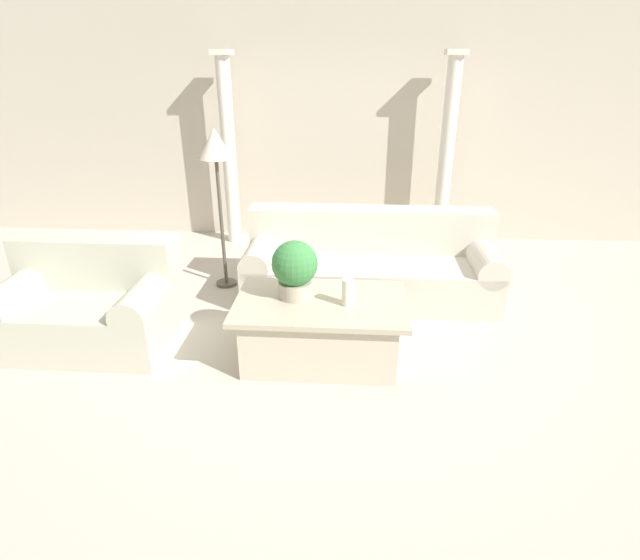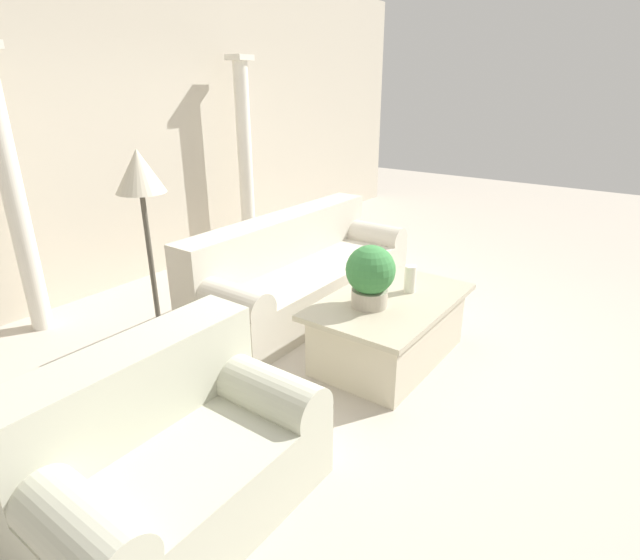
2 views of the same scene
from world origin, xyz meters
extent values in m
plane|color=#BCB2A3|center=(0.00, 0.00, 0.00)|extent=(16.00, 16.00, 0.00)
cube|color=beige|center=(0.00, 2.65, 1.60)|extent=(10.00, 0.06, 3.20)
cube|color=beige|center=(0.36, 0.73, 0.20)|extent=(2.40, 0.88, 0.41)
cube|color=beige|center=(0.36, 1.02, 0.62)|extent=(2.40, 0.31, 0.42)
cylinder|color=beige|center=(-0.70, 0.73, 0.45)|extent=(0.28, 0.88, 0.28)
cylinder|color=beige|center=(1.42, 0.73, 0.45)|extent=(0.28, 0.88, 0.28)
cube|color=beige|center=(-1.96, -0.27, 0.20)|extent=(1.34, 0.88, 0.41)
cube|color=beige|center=(-1.96, 0.01, 0.62)|extent=(1.34, 0.31, 0.42)
cylinder|color=beige|center=(-2.49, -0.27, 0.45)|extent=(0.28, 0.88, 0.28)
cylinder|color=beige|center=(-1.43, -0.27, 0.45)|extent=(0.28, 0.88, 0.28)
cube|color=beige|center=(-0.04, -0.37, 0.23)|extent=(1.15, 0.72, 0.46)
cube|color=#B3A98F|center=(-0.04, -0.37, 0.48)|extent=(1.30, 0.82, 0.04)
cylinder|color=#B2A893|center=(-0.24, -0.30, 0.56)|extent=(0.26, 0.26, 0.12)
sphere|color=#387A3D|center=(-0.24, -0.30, 0.77)|extent=(0.35, 0.35, 0.35)
cylinder|color=silver|center=(0.16, -0.42, 0.60)|extent=(0.09, 0.09, 0.21)
cylinder|color=#4C473D|center=(-1.12, 0.94, 0.01)|extent=(0.21, 0.21, 0.03)
cylinder|color=#4C473D|center=(-1.12, 0.94, 0.67)|extent=(0.04, 0.04, 1.28)
cone|color=beige|center=(-1.12, 0.94, 1.45)|extent=(0.33, 0.33, 0.28)
cylinder|color=silver|center=(-1.34, 2.31, 1.10)|extent=(0.17, 0.17, 2.21)
cylinder|color=silver|center=(1.26, 2.31, 1.10)|extent=(0.17, 0.17, 2.21)
cube|color=silver|center=(1.26, 2.31, 2.24)|extent=(0.23, 0.23, 0.06)
camera|label=1|loc=(0.19, -3.74, 2.18)|focal=28.00mm
camera|label=2|loc=(-3.08, -1.92, 1.99)|focal=28.00mm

